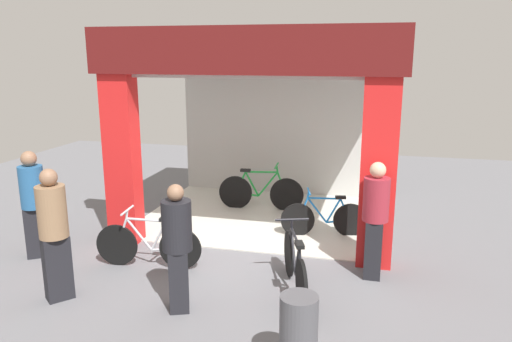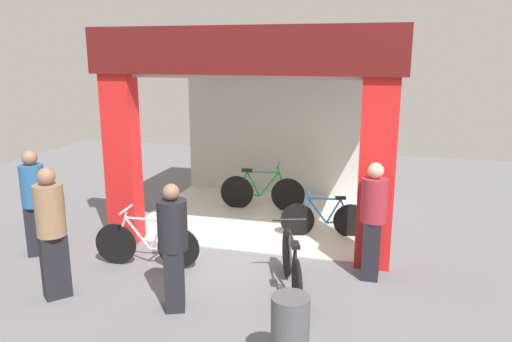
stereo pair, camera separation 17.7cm
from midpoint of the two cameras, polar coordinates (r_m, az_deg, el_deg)
ground_plane at (r=8.20m, az=-2.16°, el=-9.28°), size 17.37×17.37×0.00m
shop_facade at (r=9.32m, az=0.66°, el=5.57°), size 4.89×3.92×3.57m
bicycle_inside_0 at (r=10.17m, az=0.04°, el=-2.41°), size 1.76×0.48×0.97m
bicycle_inside_1 at (r=8.81m, az=7.33°, el=-5.42°), size 1.50×0.46×0.84m
bicycle_parked_0 at (r=6.79m, az=3.76°, el=-10.88°), size 0.63×1.63×0.94m
bicycle_parked_1 at (r=7.71m, az=-12.97°, el=-8.28°), size 1.64×0.45×0.90m
pedestrian_0 at (r=8.51m, az=-24.78°, el=-3.33°), size 0.66×0.56×1.72m
pedestrian_1 at (r=6.93m, az=-23.01°, el=-6.56°), size 0.52×0.52×1.77m
pedestrian_2 at (r=7.20m, az=12.92°, el=-5.33°), size 0.38×0.38×1.71m
pedestrian_3 at (r=6.25m, az=-9.88°, el=-8.51°), size 0.48×0.48×1.64m
trash_bin at (r=5.17m, az=3.90°, el=-18.54°), size 0.39×0.39×0.87m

